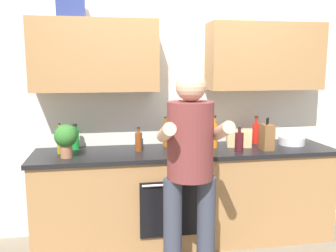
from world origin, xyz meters
The scene contains 16 objects.
ground_plane centered at (0.00, 0.00, 0.00)m, with size 12.00×12.00×0.00m, color #756B5B.
back_wall_unit centered at (0.00, 0.27, 1.49)m, with size 4.00×0.38×2.50m.
counter centered at (0.00, 0.00, 0.45)m, with size 2.84×0.67×0.90m.
person_standing centered at (-0.14, -0.74, 0.97)m, with size 0.49×0.45×1.65m.
bottle_oil centered at (-1.16, 0.05, 1.01)m, with size 0.05×0.05×0.28m.
bottle_soda centered at (-1.03, 0.21, 1.00)m, with size 0.07×0.07×0.24m.
bottle_vinegar centered at (-0.45, 0.03, 0.99)m, with size 0.07×0.07×0.23m.
bottle_hotsauce centered at (0.77, 0.18, 1.01)m, with size 0.07×0.07×0.28m.
bottle_wine centered at (0.46, -0.16, 0.99)m, with size 0.08×0.08×0.23m.
bottle_juice centered at (0.28, 0.05, 1.03)m, with size 0.08×0.08×0.32m.
bottle_syrup centered at (-0.17, 0.19, 1.02)m, with size 0.05×0.05×0.30m.
cup_tea centered at (-0.43, 0.16, 0.95)m, with size 0.08×0.08×0.09m, color #33598C.
mixing_bowl centered at (1.10, 0.05, 0.94)m, with size 0.25×0.25×0.08m, color silver.
knife_block centered at (0.74, -0.13, 1.02)m, with size 0.10×0.14×0.30m.
potted_herb centered at (-1.09, -0.11, 1.07)m, with size 0.20×0.20×0.29m.
grocery_bag_bread centered at (0.55, 0.09, 0.98)m, with size 0.23×0.21×0.15m, color tan.
Camera 1 is at (-0.75, -3.25, 1.67)m, focal length 38.68 mm.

